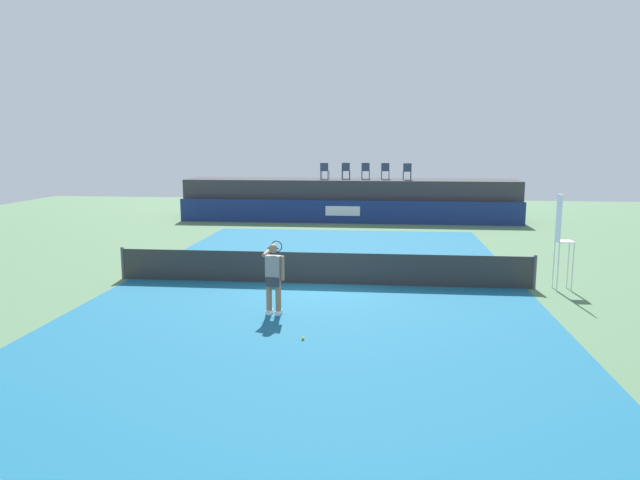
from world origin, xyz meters
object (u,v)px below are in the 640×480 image
object	(u,v)px
net_post_near	(123,263)
net_post_far	(535,272)
umpire_chair	(561,235)
spectator_chair_right	(385,170)
tennis_player	(274,276)
spectator_chair_far_left	(325,170)
spectator_chair_far_right	(407,171)
tennis_ball	(303,338)
spectator_chair_center	(366,170)
spectator_chair_left	(346,170)

from	to	relation	value
net_post_near	net_post_far	world-z (taller)	same
umpire_chair	net_post_near	bearing A→B (deg)	179.99
spectator_chair_right	net_post_far	world-z (taller)	spectator_chair_right
umpire_chair	net_post_far	xyz separation A→B (m)	(-0.67, 0.00, -1.09)
spectator_chair_right	net_post_near	distance (m)	17.58
net_post_near	spectator_chair_right	bearing A→B (deg)	62.31
net_post_near	tennis_player	xyz separation A→B (m)	(5.37, -3.29, 0.46)
spectator_chair_far_left	umpire_chair	size ratio (longest dim) A/B	0.32
spectator_chair_far_left	spectator_chair_far_right	bearing A→B (deg)	-1.58
tennis_ball	tennis_player	bearing A→B (deg)	117.59
spectator_chair_far_right	spectator_chair_center	bearing A→B (deg)	169.39
tennis_player	tennis_ball	distance (m)	2.30
spectator_chair_far_left	spectator_chair_left	xyz separation A→B (m)	(1.15, 0.27, 0.00)
spectator_chair_left	spectator_chair_far_right	size ratio (longest dim) A/B	1.00
spectator_chair_right	tennis_player	world-z (taller)	spectator_chair_right
net_post_far	tennis_ball	bearing A→B (deg)	-139.58
net_post_far	spectator_chair_center	bearing A→B (deg)	109.12
spectator_chair_center	spectator_chair_right	size ratio (longest dim) A/B	1.00
net_post_near	tennis_player	size ratio (longest dim) A/B	0.56
umpire_chair	net_post_far	distance (m)	1.28
spectator_chair_center	net_post_near	world-z (taller)	spectator_chair_center
net_post_far	spectator_chair_left	bearing A→B (deg)	112.64
spectator_chair_far_left	spectator_chair_center	size ratio (longest dim) A/B	1.00
spectator_chair_left	tennis_ball	size ratio (longest dim) A/B	13.06
spectator_chair_left	spectator_chair_far_right	bearing A→B (deg)	-6.83
spectator_chair_left	net_post_far	size ratio (longest dim) A/B	0.89
spectator_chair_left	umpire_chair	distance (m)	17.06
spectator_chair_center	spectator_chair_left	bearing A→B (deg)	-178.83
tennis_player	tennis_ball	size ratio (longest dim) A/B	26.03
umpire_chair	tennis_ball	size ratio (longest dim) A/B	40.59
spectator_chair_center	tennis_player	bearing A→B (deg)	-95.07
spectator_chair_left	spectator_chair_center	xyz separation A→B (m)	(1.08, 0.02, 0.00)
spectator_chair_left	spectator_chair_right	world-z (taller)	same
net_post_near	tennis_player	world-z (taller)	tennis_player
spectator_chair_far_left	spectator_chair_far_right	xyz separation A→B (m)	(4.48, -0.12, 0.00)
spectator_chair_center	spectator_chair_far_right	size ratio (longest dim) A/B	1.00
tennis_player	tennis_ball	xyz separation A→B (m)	(0.98, -1.87, -0.92)
net_post_far	tennis_ball	size ratio (longest dim) A/B	14.71
spectator_chair_left	tennis_player	bearing A→B (deg)	-91.78
umpire_chair	spectator_chair_far_right	bearing A→B (deg)	104.13
spectator_chair_far_right	net_post_far	bearing A→B (deg)	-78.29
spectator_chair_far_left	tennis_ball	size ratio (longest dim) A/B	13.06
spectator_chair_right	net_post_far	distance (m)	16.18
spectator_chair_right	spectator_chair_far_right	bearing A→B (deg)	-18.05
spectator_chair_right	net_post_near	bearing A→B (deg)	-117.69
spectator_chair_right	net_post_far	bearing A→B (deg)	-74.47
spectator_chair_far_left	tennis_player	distance (m)	18.57
umpire_chair	tennis_player	bearing A→B (deg)	-156.90
umpire_chair	spectator_chair_right	bearing A→B (deg)	107.81
net_post_far	tennis_player	bearing A→B (deg)	-154.94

